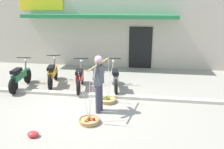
% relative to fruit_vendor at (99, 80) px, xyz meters
% --- Properties ---
extents(ground_plane, '(90.00, 90.00, 0.00)m').
position_rel_fruit_vendor_xyz_m(ground_plane, '(-0.34, 0.43, -0.98)').
color(ground_plane, '#9E998C').
extents(sidewalk_curb, '(20.00, 0.24, 0.10)m').
position_rel_fruit_vendor_xyz_m(sidewalk_curb, '(-0.34, 1.13, -0.93)').
color(sidewalk_curb, '#BAB4A5').
rests_on(sidewalk_curb, ground).
extents(fruit_vendor, '(0.30, 1.47, 1.70)m').
position_rel_fruit_vendor_xyz_m(fruit_vendor, '(0.00, 0.00, 0.00)').
color(fruit_vendor, '#38384C').
rests_on(fruit_vendor, ground).
extents(fruit_basket_left_side, '(0.57, 0.57, 1.45)m').
position_rel_fruit_vendor_xyz_m(fruit_basket_left_side, '(0.13, 0.73, -0.90)').
color(fruit_basket_left_side, tan).
rests_on(fruit_basket_left_side, ground).
extents(fruit_basket_right_side, '(0.57, 0.57, 1.45)m').
position_rel_fruit_vendor_xyz_m(fruit_basket_right_side, '(-0.13, -0.73, -0.90)').
color(fruit_basket_right_side, tan).
rests_on(fruit_basket_right_side, ground).
extents(motorcycle_nearest_shop, '(0.54, 1.82, 1.09)m').
position_rel_fruit_vendor_xyz_m(motorcycle_nearest_shop, '(-3.32, 1.53, -0.52)').
color(motorcycle_nearest_shop, black).
rests_on(motorcycle_nearest_shop, ground).
extents(motorcycle_second_in_row, '(0.59, 1.80, 1.09)m').
position_rel_fruit_vendor_xyz_m(motorcycle_second_in_row, '(-2.28, 2.12, -0.52)').
color(motorcycle_second_in_row, black).
rests_on(motorcycle_second_in_row, ground).
extents(motorcycle_third_in_row, '(0.55, 1.81, 1.09)m').
position_rel_fruit_vendor_xyz_m(motorcycle_third_in_row, '(-1.07, 1.74, -0.52)').
color(motorcycle_third_in_row, black).
rests_on(motorcycle_third_in_row, ground).
extents(motorcycle_end_of_row, '(0.60, 1.79, 1.09)m').
position_rel_fruit_vendor_xyz_m(motorcycle_end_of_row, '(0.19, 1.92, -0.52)').
color(motorcycle_end_of_row, black).
rests_on(motorcycle_end_of_row, ground).
extents(storefront_building, '(13.00, 6.00, 4.20)m').
position_rel_fruit_vendor_xyz_m(storefront_building, '(-0.94, 7.64, 1.13)').
color(storefront_building, beige).
rests_on(storefront_building, ground).
extents(plastic_litter_bag, '(0.28, 0.22, 0.14)m').
position_rel_fruit_vendor_xyz_m(plastic_litter_bag, '(-1.30, -1.61, -0.91)').
color(plastic_litter_bag, red).
rests_on(plastic_litter_bag, ground).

